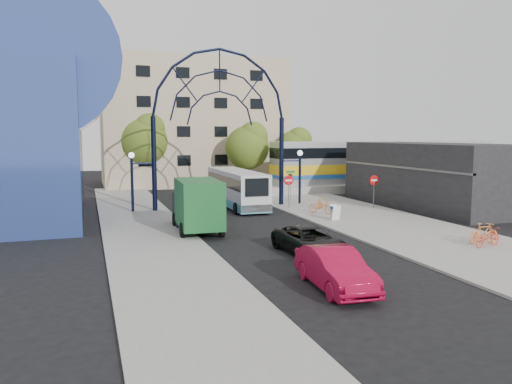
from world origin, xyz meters
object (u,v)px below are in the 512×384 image
object	(u,v)px
tree_north_c	(295,147)
bike_near_b	(320,203)
tree_north_a	(249,145)
black_suv	(309,241)
bike_near_a	(321,207)
do_not_enter_sign	(374,183)
sandwich_board	(335,211)
green_truck	(196,205)
red_sedan	(335,269)
gateway_arch	(220,96)
train_car	(387,161)
street_name_sign	(290,181)
stop_sign	(289,183)
city_bus	(237,188)
bike_far_a	(487,237)
tree_north_b	(145,139)
bike_far_b	(484,233)

from	to	relation	value
tree_north_c	bike_near_b	xyz separation A→B (m)	(-5.16, -16.96, -3.71)
tree_north_a	bike_near_b	distance (m)	15.52
black_suv	bike_near_a	size ratio (longest dim) A/B	2.45
bike_near_a	bike_near_b	distance (m)	2.54
do_not_enter_sign	black_suv	size ratio (longest dim) A/B	0.53
sandwich_board	green_truck	size ratio (longest dim) A/B	0.16
black_suv	red_sedan	size ratio (longest dim) A/B	1.02
gateway_arch	green_truck	xyz separation A→B (m)	(-3.66, -8.37, -7.00)
train_car	tree_north_c	bearing A→B (deg)	143.04
street_name_sign	train_car	bearing A→B (deg)	32.42
gateway_arch	sandwich_board	xyz separation A→B (m)	(5.60, -8.02, -7.81)
gateway_arch	red_sedan	world-z (taller)	gateway_arch
sandwich_board	tree_north_a	size ratio (longest dim) A/B	0.14
stop_sign	city_bus	bearing A→B (deg)	139.07
street_name_sign	red_sedan	world-z (taller)	street_name_sign
gateway_arch	bike_near_a	bearing A→B (deg)	-42.19
train_car	bike_far_a	xyz separation A→B (m)	(-10.88, -25.46, -2.30)
gateway_arch	tree_north_a	size ratio (longest dim) A/B	1.95
sandwich_board	red_sedan	distance (m)	14.47
tree_north_b	red_sedan	world-z (taller)	tree_north_b
street_name_sign	tree_north_c	xyz separation A→B (m)	(6.92, 15.33, 2.15)
do_not_enter_sign	city_bus	bearing A→B (deg)	152.93
gateway_arch	tree_north_a	distance (m)	13.98
tree_north_c	bike_far_b	xyz separation A→B (m)	(-2.72, -30.82, -3.61)
street_name_sign	bike_near_a	size ratio (longest dim) A/B	1.46
stop_sign	city_bus	world-z (taller)	city_bus
tree_north_a	bike_far_b	size ratio (longest dim) A/B	3.87
train_car	green_truck	bearing A→B (deg)	-145.31
red_sedan	tree_north_c	bearing A→B (deg)	72.97
stop_sign	red_sedan	size ratio (longest dim) A/B	0.54
do_not_enter_sign	bike_far_a	world-z (taller)	do_not_enter_sign
gateway_arch	stop_sign	world-z (taller)	gateway_arch
gateway_arch	do_not_enter_sign	world-z (taller)	gateway_arch
tree_north_a	tree_north_c	xyz separation A→B (m)	(6.00, 2.00, -0.33)
gateway_arch	street_name_sign	size ratio (longest dim) A/B	4.87
gateway_arch	red_sedan	bearing A→B (deg)	-93.10
bike_near_a	bike_far_a	xyz separation A→B (m)	(3.22, -12.12, -0.02)
train_car	black_suv	size ratio (longest dim) A/B	5.36
tree_north_a	city_bus	distance (m)	12.40
tree_north_a	tree_north_b	bearing A→B (deg)	158.20
red_sedan	city_bus	bearing A→B (deg)	86.87
stop_sign	tree_north_b	distance (m)	20.18
bike_far_a	gateway_arch	bearing A→B (deg)	15.75
tree_north_b	green_truck	size ratio (longest dim) A/B	1.28
do_not_enter_sign	bike_far_b	xyz separation A→B (m)	(-1.60, -12.89, -1.31)
do_not_enter_sign	bike_near_a	xyz separation A→B (m)	(-5.11, -1.34, -1.35)
street_name_sign	tree_north_b	world-z (taller)	tree_north_b
sandwich_board	tree_north_b	size ratio (longest dim) A/B	0.12
tree_north_a	tree_north_c	size ratio (longest dim) A/B	1.08
street_name_sign	bike_far_b	bearing A→B (deg)	-74.81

